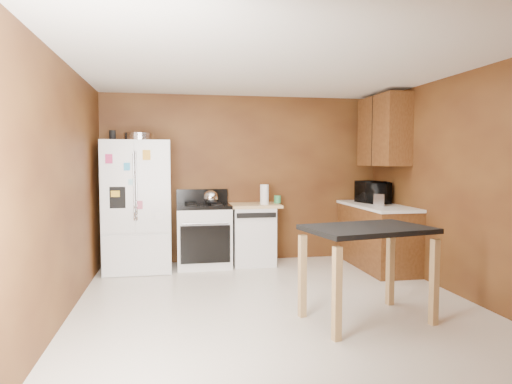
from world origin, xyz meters
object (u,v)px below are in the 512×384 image
object	(u,v)px
paper_towel	(264,195)
island	(367,242)
gas_range	(204,235)
microwave	(373,193)
dishwasher	(253,234)
green_canister	(277,199)
roasting_pan	(139,137)
toaster	(379,200)
refrigerator	(138,206)
pen_cup	(112,135)
kettle	(211,198)

from	to	relation	value
paper_towel	island	xyz separation A→B (m)	(0.50, -2.44, -0.28)
island	paper_towel	bearing A→B (deg)	101.58
paper_towel	gas_range	world-z (taller)	paper_towel
microwave	dishwasher	bearing A→B (deg)	68.87
green_canister	roasting_pan	bearing A→B (deg)	-175.48
green_canister	island	bearing A→B (deg)	-84.23
toaster	dishwasher	distance (m)	1.87
refrigerator	gas_range	world-z (taller)	refrigerator
pen_cup	island	world-z (taller)	pen_cup
paper_towel	island	world-z (taller)	paper_towel
toaster	refrigerator	distance (m)	3.35
paper_towel	refrigerator	distance (m)	1.79
pen_cup	toaster	distance (m)	3.75
roasting_pan	dishwasher	xyz separation A→B (m)	(1.60, 0.09, -1.40)
dishwasher	toaster	bearing A→B (deg)	-21.19
refrigerator	island	world-z (taller)	refrigerator
gas_range	paper_towel	bearing A→B (deg)	-5.58
pen_cup	refrigerator	xyz separation A→B (m)	(0.31, 0.07, -0.97)
microwave	pen_cup	bearing A→B (deg)	75.62
green_canister	pen_cup	bearing A→B (deg)	-174.43
pen_cup	kettle	bearing A→B (deg)	1.43
toaster	island	size ratio (longest dim) A/B	0.18
kettle	green_canister	world-z (taller)	kettle
pen_cup	gas_range	world-z (taller)	pen_cup
microwave	refrigerator	bearing A→B (deg)	74.26
pen_cup	gas_range	distance (m)	1.87
gas_range	roasting_pan	bearing A→B (deg)	-175.92
pen_cup	refrigerator	bearing A→B (deg)	13.13
kettle	toaster	xyz separation A→B (m)	(2.30, -0.52, -0.02)
pen_cup	microwave	world-z (taller)	pen_cup
paper_towel	microwave	size ratio (longest dim) A/B	0.55
microwave	dishwasher	distance (m)	1.88
gas_range	island	world-z (taller)	gas_range
microwave	toaster	bearing A→B (deg)	154.14
pen_cup	microwave	distance (m)	3.79
roasting_pan	gas_range	distance (m)	1.65
green_canister	microwave	size ratio (longest dim) A/B	0.22
paper_towel	dishwasher	size ratio (longest dim) A/B	0.32
toaster	paper_towel	bearing A→B (deg)	-175.59
pen_cup	island	size ratio (longest dim) A/B	0.11
microwave	gas_range	xyz separation A→B (m)	(-2.48, 0.23, -0.58)
paper_towel	refrigerator	bearing A→B (deg)	179.20
kettle	dishwasher	size ratio (longest dim) A/B	0.23
toaster	refrigerator	world-z (taller)	refrigerator
kettle	paper_towel	bearing A→B (deg)	1.07
kettle	toaster	bearing A→B (deg)	-12.84
toaster	microwave	bearing A→B (deg)	100.91
kettle	toaster	world-z (taller)	kettle
toaster	gas_range	bearing A→B (deg)	-170.68
kettle	microwave	world-z (taller)	microwave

